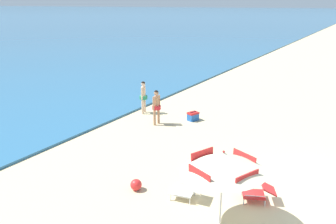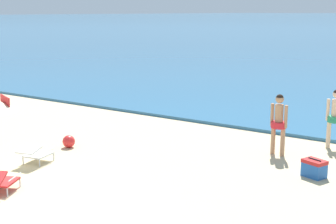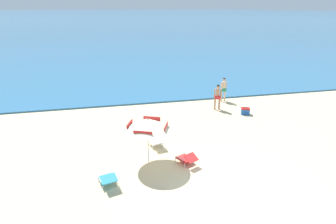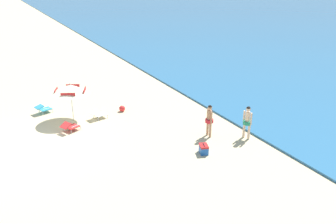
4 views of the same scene
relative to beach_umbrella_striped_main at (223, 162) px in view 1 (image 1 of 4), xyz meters
The scene contains 7 objects.
beach_umbrella_striped_main is the anchor object (origin of this frame).
lounge_chair_under_umbrella 2.14m from the beach_umbrella_striped_main, 18.61° to the right, with size 0.86×1.02×0.52m.
lounge_chair_beside_umbrella 1.97m from the beach_umbrella_striped_main, 66.07° to the left, with size 0.70×0.95×0.49m.
person_standing_near_shore 7.44m from the beach_umbrella_striped_main, 45.92° to the left, with size 0.47×0.39×1.60m.
person_standing_beside 9.18m from the beach_umbrella_striped_main, 47.66° to the left, with size 0.47×0.40×1.62m.
cooler_box 7.85m from the beach_umbrella_striped_main, 32.63° to the left, with size 0.58×0.50×0.43m.
beach_ball 3.14m from the beach_umbrella_striped_main, 86.48° to the left, with size 0.34×0.34×0.34m, color red.
Camera 1 is at (-8.88, -0.10, 5.25)m, focal length 35.48 mm.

